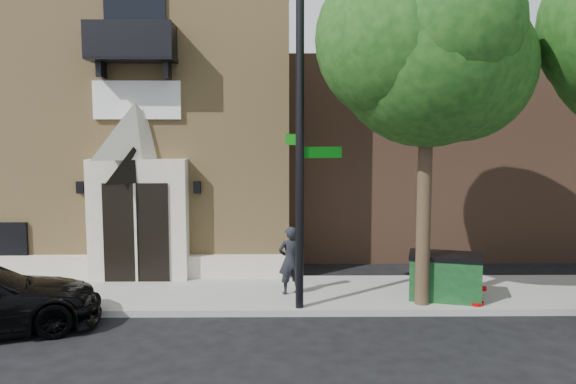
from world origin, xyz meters
name	(u,v)px	position (x,y,z in m)	size (l,w,h in m)	color
ground	(155,318)	(0.00, 0.00, 0.00)	(120.00, 120.00, 0.00)	black
sidewalk	(209,294)	(1.00, 1.50, 0.07)	(42.00, 3.00, 0.15)	gray
church	(117,116)	(-2.99, 7.95, 4.63)	(12.20, 11.01, 9.30)	tan
neighbour_building	(526,155)	(12.00, 9.00, 3.20)	(18.00, 8.00, 6.40)	brown
street_tree_left	(430,48)	(6.03, 0.35, 5.87)	(4.97, 4.38, 7.77)	#38281C
street_sign	(300,157)	(3.21, 0.23, 3.52)	(1.24, 1.03, 6.71)	black
fire_hydrant	(477,289)	(7.22, 0.35, 0.52)	(0.43, 0.34, 0.75)	#930004
dumpster	(445,276)	(6.64, 0.83, 0.70)	(1.84, 1.34, 1.08)	#0E3614
planter	(143,266)	(-0.89, 2.69, 0.50)	(0.62, 0.54, 0.69)	#4D7032
pedestrian_near	(290,260)	(3.01, 1.30, 0.98)	(0.60, 0.40, 1.65)	black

